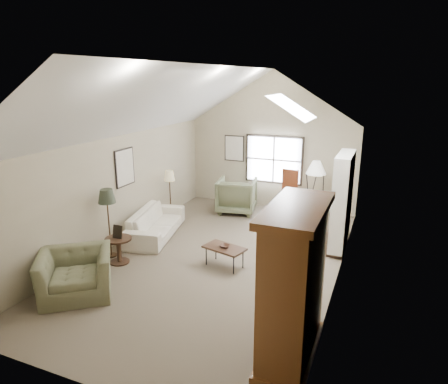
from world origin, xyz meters
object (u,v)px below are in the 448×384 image
at_px(armchair_far, 237,195).
at_px(armoire, 293,284).
at_px(armchair_near, 76,274).
at_px(coffee_table, 224,257).
at_px(sofa, 156,223).
at_px(side_table, 119,250).
at_px(side_chair, 287,192).

bearing_deg(armchair_far, armoire, 106.74).
relative_size(armchair_near, coffee_table, 1.47).
xyz_separation_m(sofa, side_table, (0.10, -1.60, -0.05)).
xyz_separation_m(sofa, side_chair, (2.55, 2.93, 0.29)).
distance_m(sofa, armchair_near, 2.96).
bearing_deg(side_chair, armchair_far, -153.36).
bearing_deg(sofa, armoire, -139.52).
bearing_deg(armoire, side_chair, 104.60).
bearing_deg(sofa, side_table, 170.71).
distance_m(armoire, sofa, 5.18).
bearing_deg(armoire, coffee_table, 131.50).
xyz_separation_m(armchair_near, armchair_far, (1.02, 5.40, 0.09)).
xyz_separation_m(armchair_near, coffee_table, (2.03, 2.04, -0.19)).
xyz_separation_m(sofa, armchair_near, (0.19, -2.95, 0.08)).
relative_size(armoire, armchair_near, 1.78).
height_order(coffee_table, side_table, side_table).
bearing_deg(side_chair, sofa, -123.98).
height_order(armoire, coffee_table, armoire).
relative_size(armchair_near, armchair_far, 1.13).
xyz_separation_m(armchair_near, side_chair, (2.36, 5.88, 0.22)).
relative_size(coffee_table, side_table, 1.51).
bearing_deg(side_table, armchair_near, -86.37).
height_order(sofa, armchair_near, armchair_near).
bearing_deg(coffee_table, side_chair, 84.95).
bearing_deg(coffee_table, sofa, 157.59).
xyz_separation_m(armoire, armchair_near, (-3.92, 0.11, -0.70)).
bearing_deg(side_chair, coffee_table, -87.94).
xyz_separation_m(armoire, side_chair, (-1.56, 5.98, -0.48)).
xyz_separation_m(armoire, coffee_table, (-1.90, 2.15, -0.89)).
bearing_deg(coffee_table, side_table, -161.96).
relative_size(side_table, side_chair, 0.45).
relative_size(armchair_far, coffee_table, 1.29).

